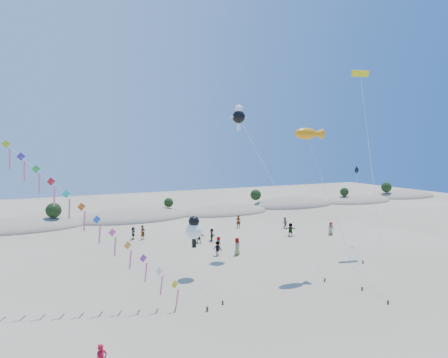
% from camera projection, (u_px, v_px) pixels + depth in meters
% --- Properties ---
extents(ground, '(160.00, 160.00, 0.00)m').
position_uv_depth(ground, '(301.00, 357.00, 20.80)').
color(ground, gray).
rests_on(ground, ground).
extents(dune_ridge, '(145.30, 11.49, 5.57)m').
position_uv_depth(dune_ridge, '(140.00, 217.00, 61.99)').
color(dune_ridge, gray).
rests_on(dune_ridge, ground).
extents(kite_train, '(23.01, 14.70, 21.63)m').
position_uv_depth(kite_train, '(15.00, 153.00, 27.56)').
color(kite_train, '#3F2D1E').
rests_on(kite_train, ground).
extents(fish_kite, '(3.07, 7.02, 13.48)m').
position_uv_depth(fish_kite, '(309.00, 134.00, 34.92)').
color(fish_kite, '#3F2D1E').
rests_on(fish_kite, ground).
extents(cartoon_kite_low, '(1.46, 7.71, 5.49)m').
position_uv_depth(cartoon_kite_low, '(194.00, 229.00, 33.77)').
color(cartoon_kite_low, '#3F2D1E').
rests_on(cartoon_kite_low, ground).
extents(cartoon_kite_high, '(3.19, 13.03, 16.35)m').
position_uv_depth(cartoon_kite_high, '(239.00, 116.00, 41.37)').
color(cartoon_kite_high, '#3F2D1E').
rests_on(cartoon_kite_high, ground).
extents(parafoil_kite, '(11.69, 14.62, 20.58)m').
position_uv_depth(parafoil_kite, '(361.00, 78.00, 42.91)').
color(parafoil_kite, '#3F2D1E').
rests_on(parafoil_kite, ground).
extents(dark_kite, '(6.51, 7.46, 9.37)m').
position_uv_depth(dark_kite, '(358.00, 191.00, 43.76)').
color(dark_kite, '#3F2D1E').
rests_on(dark_kite, ground).
extents(beachgoers, '(25.27, 13.22, 1.87)m').
position_uv_depth(beachgoers, '(232.00, 234.00, 46.83)').
color(beachgoers, slate).
rests_on(beachgoers, ground).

